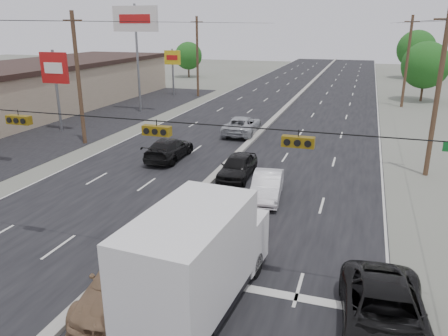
# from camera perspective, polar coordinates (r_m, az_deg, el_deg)

# --- Properties ---
(ground) EXTENTS (200.00, 200.00, 0.00)m
(ground) POSITION_cam_1_polar(r_m,az_deg,el_deg) (18.37, -12.22, -11.64)
(ground) COLOR #606356
(ground) RESTS_ON ground
(road_surface) EXTENTS (20.00, 160.00, 0.02)m
(road_surface) POSITION_cam_1_polar(r_m,az_deg,el_deg) (45.32, 6.91, 6.65)
(road_surface) COLOR black
(road_surface) RESTS_ON ground
(center_median) EXTENTS (0.50, 160.00, 0.20)m
(center_median) POSITION_cam_1_polar(r_m,az_deg,el_deg) (45.30, 6.91, 6.77)
(center_median) COLOR gray
(center_median) RESTS_ON ground
(strip_mall) EXTENTS (12.00, 42.00, 4.60)m
(strip_mall) POSITION_cam_1_polar(r_m,az_deg,el_deg) (52.15, -23.92, 9.32)
(strip_mall) COLOR tan
(strip_mall) RESTS_ON ground
(parking_lot) EXTENTS (10.00, 42.00, 0.02)m
(parking_lot) POSITION_cam_1_polar(r_m,az_deg,el_deg) (47.09, -15.24, 6.58)
(parking_lot) COLOR black
(parking_lot) RESTS_ON ground
(utility_pole_left_b) EXTENTS (1.60, 0.30, 10.00)m
(utility_pole_left_b) POSITION_cam_1_polar(r_m,az_deg,el_deg) (35.65, -18.48, 11.04)
(utility_pole_left_b) COLOR #422D1E
(utility_pole_left_b) RESTS_ON ground
(utility_pole_left_c) EXTENTS (1.60, 0.30, 10.00)m
(utility_pole_left_c) POSITION_cam_1_polar(r_m,az_deg,el_deg) (57.67, -3.50, 14.34)
(utility_pole_left_c) COLOR #422D1E
(utility_pole_left_c) RESTS_ON ground
(utility_pole_right_b) EXTENTS (1.60, 0.30, 10.00)m
(utility_pole_right_b) POSITION_cam_1_polar(r_m,az_deg,el_deg) (29.17, 26.13, 8.70)
(utility_pole_right_b) COLOR #422D1E
(utility_pole_right_b) RESTS_ON ground
(utility_pole_right_c) EXTENTS (1.60, 0.30, 10.00)m
(utility_pole_right_c) POSITION_cam_1_polar(r_m,az_deg,el_deg) (53.91, 22.80, 12.73)
(utility_pole_right_c) COLOR #422D1E
(utility_pole_right_c) RESTS_ON ground
(traffic_signals) EXTENTS (25.00, 0.30, 0.54)m
(traffic_signals) POSITION_cam_1_polar(r_m,az_deg,el_deg) (15.71, -9.10, 5.02)
(traffic_signals) COLOR black
(traffic_signals) RESTS_ON ground
(pole_sign_mid) EXTENTS (2.60, 0.25, 7.00)m
(pole_sign_mid) POSITION_cam_1_polar(r_m,az_deg,el_deg) (40.74, -21.23, 11.56)
(pole_sign_mid) COLOR slate
(pole_sign_mid) RESTS_ON ground
(pole_sign_billboard) EXTENTS (5.00, 0.25, 11.00)m
(pole_sign_billboard) POSITION_cam_1_polar(r_m,az_deg,el_deg) (47.50, -11.47, 17.73)
(pole_sign_billboard) COLOR slate
(pole_sign_billboard) RESTS_ON ground
(pole_sign_far) EXTENTS (2.20, 0.25, 6.00)m
(pole_sign_far) POSITION_cam_1_polar(r_m,az_deg,el_deg) (59.08, -6.74, 13.67)
(pole_sign_far) COLOR slate
(pole_sign_far) RESTS_ON ground
(tree_left_far) EXTENTS (4.80, 4.80, 6.12)m
(tree_left_far) POSITION_cam_1_polar(r_m,az_deg,el_deg) (79.82, -4.67, 14.40)
(tree_left_far) COLOR #382619
(tree_left_far) RESTS_ON ground
(tree_right_mid) EXTENTS (5.60, 5.60, 7.14)m
(tree_right_mid) POSITION_cam_1_polar(r_m,az_deg,el_deg) (59.17, 24.83, 12.09)
(tree_right_mid) COLOR #382619
(tree_right_mid) RESTS_ON ground
(tree_right_far) EXTENTS (6.40, 6.40, 8.16)m
(tree_right_far) POSITION_cam_1_polar(r_m,az_deg,el_deg) (84.06, 23.82, 14.01)
(tree_right_far) COLOR #382619
(tree_right_far) RESTS_ON ground
(box_truck) EXTENTS (3.07, 7.45, 3.70)m
(box_truck) POSITION_cam_1_polar(r_m,az_deg,el_deg) (14.36, -3.28, -11.57)
(box_truck) COLOR black
(box_truck) RESTS_ON ground
(tan_sedan) EXTENTS (2.96, 5.93, 1.66)m
(tan_sedan) POSITION_cam_1_polar(r_m,az_deg,el_deg) (15.62, -12.15, -13.89)
(tan_sedan) COLOR #826346
(tan_sedan) RESTS_ON ground
(red_sedan) EXTENTS (1.65, 4.33, 1.41)m
(red_sedan) POSITION_cam_1_polar(r_m,az_deg,el_deg) (19.72, -0.78, -6.71)
(red_sedan) COLOR #B01F0A
(red_sedan) RESTS_ON ground
(black_suv) EXTENTS (2.94, 5.71, 1.54)m
(black_suv) POSITION_cam_1_polar(r_m,az_deg,el_deg) (14.53, 20.28, -17.70)
(black_suv) COLOR black
(black_suv) RESTS_ON ground
(queue_car_a) EXTENTS (1.79, 4.39, 1.49)m
(queue_car_a) POSITION_cam_1_polar(r_m,az_deg,el_deg) (26.69, 1.79, 0.18)
(queue_car_a) COLOR black
(queue_car_a) RESTS_ON ground
(queue_car_b) EXTENTS (1.97, 4.45, 1.42)m
(queue_car_b) POSITION_cam_1_polar(r_m,az_deg,el_deg) (23.72, 5.64, -2.37)
(queue_car_b) COLOR silver
(queue_car_b) RESTS_ON ground
(oncoming_near) EXTENTS (2.19, 5.18, 1.49)m
(oncoming_near) POSITION_cam_1_polar(r_m,az_deg,el_deg) (30.74, -7.19, 2.49)
(oncoming_near) COLOR black
(oncoming_near) RESTS_ON ground
(oncoming_far) EXTENTS (2.82, 5.67, 1.54)m
(oncoming_far) POSITION_cam_1_polar(r_m,az_deg,el_deg) (37.63, 2.37, 5.58)
(oncoming_far) COLOR #A6AAAE
(oncoming_far) RESTS_ON ground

